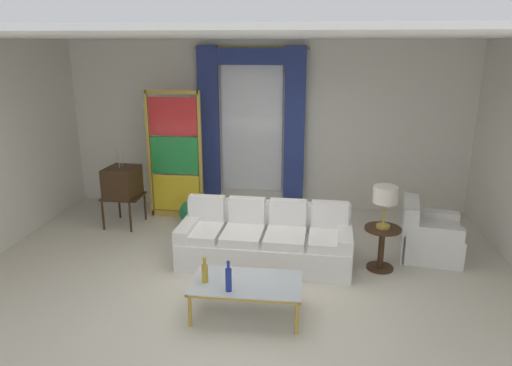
{
  "coord_description": "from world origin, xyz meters",
  "views": [
    {
      "loc": [
        0.85,
        -5.43,
        2.94
      ],
      "look_at": [
        0.07,
        0.9,
        1.05
      ],
      "focal_mm": 33.23,
      "sensor_mm": 36.0,
      "label": 1
    }
  ],
  "objects_px": {
    "coffee_table": "(247,284)",
    "bottle_crystal_tall": "(205,272)",
    "peacock_figurine": "(190,214)",
    "round_side_table": "(382,244)",
    "couch_white_long": "(266,240)",
    "bottle_blue_decanter": "(229,278)",
    "stained_glass_divider": "(175,158)",
    "table_lamp_brass": "(385,197)",
    "vintage_tv": "(122,183)",
    "armchair_white": "(427,237)"
  },
  "relations": [
    {
      "from": "stained_glass_divider",
      "to": "bottle_crystal_tall",
      "type": "bearing_deg",
      "value": -68.37
    },
    {
      "from": "bottle_crystal_tall",
      "to": "peacock_figurine",
      "type": "distance_m",
      "value": 2.75
    },
    {
      "from": "bottle_crystal_tall",
      "to": "peacock_figurine",
      "type": "relative_size",
      "value": 0.5
    },
    {
      "from": "stained_glass_divider",
      "to": "table_lamp_brass",
      "type": "bearing_deg",
      "value": -26.42
    },
    {
      "from": "round_side_table",
      "to": "table_lamp_brass",
      "type": "bearing_deg",
      "value": -26.57
    },
    {
      "from": "coffee_table",
      "to": "round_side_table",
      "type": "relative_size",
      "value": 2.05
    },
    {
      "from": "couch_white_long",
      "to": "stained_glass_divider",
      "type": "distance_m",
      "value": 2.46
    },
    {
      "from": "couch_white_long",
      "to": "armchair_white",
      "type": "distance_m",
      "value": 2.31
    },
    {
      "from": "vintage_tv",
      "to": "peacock_figurine",
      "type": "distance_m",
      "value": 1.23
    },
    {
      "from": "coffee_table",
      "to": "bottle_blue_decanter",
      "type": "xyz_separation_m",
      "value": [
        -0.16,
        -0.22,
        0.18
      ]
    },
    {
      "from": "armchair_white",
      "to": "round_side_table",
      "type": "relative_size",
      "value": 1.58
    },
    {
      "from": "bottle_blue_decanter",
      "to": "peacock_figurine",
      "type": "relative_size",
      "value": 0.59
    },
    {
      "from": "stained_glass_divider",
      "to": "coffee_table",
      "type": "bearing_deg",
      "value": -60.87
    },
    {
      "from": "peacock_figurine",
      "to": "stained_glass_divider",
      "type": "bearing_deg",
      "value": 128.86
    },
    {
      "from": "peacock_figurine",
      "to": "round_side_table",
      "type": "bearing_deg",
      "value": -22.18
    },
    {
      "from": "armchair_white",
      "to": "table_lamp_brass",
      "type": "relative_size",
      "value": 1.65
    },
    {
      "from": "coffee_table",
      "to": "vintage_tv",
      "type": "distance_m",
      "value": 3.48
    },
    {
      "from": "bottle_crystal_tall",
      "to": "round_side_table",
      "type": "xyz_separation_m",
      "value": [
        2.09,
        1.4,
        -0.17
      ]
    },
    {
      "from": "bottle_crystal_tall",
      "to": "vintage_tv",
      "type": "xyz_separation_m",
      "value": [
        -1.96,
        2.54,
        0.2
      ]
    },
    {
      "from": "couch_white_long",
      "to": "bottle_blue_decanter",
      "type": "bearing_deg",
      "value": -98.01
    },
    {
      "from": "round_side_table",
      "to": "vintage_tv",
      "type": "bearing_deg",
      "value": 164.29
    },
    {
      "from": "vintage_tv",
      "to": "round_side_table",
      "type": "xyz_separation_m",
      "value": [
        4.05,
        -1.14,
        -0.37
      ]
    },
    {
      "from": "stained_glass_divider",
      "to": "peacock_figurine",
      "type": "distance_m",
      "value": 1.01
    },
    {
      "from": "bottle_crystal_tall",
      "to": "coffee_table",
      "type": "bearing_deg",
      "value": 7.38
    },
    {
      "from": "bottle_crystal_tall",
      "to": "armchair_white",
      "type": "distance_m",
      "value": 3.39
    },
    {
      "from": "couch_white_long",
      "to": "round_side_table",
      "type": "bearing_deg",
      "value": -2.02
    },
    {
      "from": "armchair_white",
      "to": "peacock_figurine",
      "type": "height_order",
      "value": "armchair_white"
    },
    {
      "from": "armchair_white",
      "to": "stained_glass_divider",
      "type": "bearing_deg",
      "value": 164.22
    },
    {
      "from": "stained_glass_divider",
      "to": "round_side_table",
      "type": "bearing_deg",
      "value": -26.42
    },
    {
      "from": "couch_white_long",
      "to": "peacock_figurine",
      "type": "relative_size",
      "value": 3.94
    },
    {
      "from": "stained_glass_divider",
      "to": "armchair_white",
      "type": "bearing_deg",
      "value": -15.78
    },
    {
      "from": "bottle_blue_decanter",
      "to": "peacock_figurine",
      "type": "bearing_deg",
      "value": 112.53
    },
    {
      "from": "vintage_tv",
      "to": "coffee_table",
      "type": "bearing_deg",
      "value": -45.71
    },
    {
      "from": "bottle_blue_decanter",
      "to": "vintage_tv",
      "type": "xyz_separation_m",
      "value": [
        -2.26,
        2.7,
        0.17
      ]
    },
    {
      "from": "vintage_tv",
      "to": "armchair_white",
      "type": "relative_size",
      "value": 1.43
    },
    {
      "from": "coffee_table",
      "to": "bottle_crystal_tall",
      "type": "xyz_separation_m",
      "value": [
        -0.45,
        -0.06,
        0.15
      ]
    },
    {
      "from": "bottle_crystal_tall",
      "to": "vintage_tv",
      "type": "distance_m",
      "value": 3.22
    },
    {
      "from": "peacock_figurine",
      "to": "table_lamp_brass",
      "type": "relative_size",
      "value": 1.05
    },
    {
      "from": "round_side_table",
      "to": "coffee_table",
      "type": "bearing_deg",
      "value": -140.64
    },
    {
      "from": "coffee_table",
      "to": "table_lamp_brass",
      "type": "xyz_separation_m",
      "value": [
        1.63,
        1.34,
        0.65
      ]
    },
    {
      "from": "bottle_crystal_tall",
      "to": "table_lamp_brass",
      "type": "distance_m",
      "value": 2.56
    },
    {
      "from": "coffee_table",
      "to": "armchair_white",
      "type": "relative_size",
      "value": 1.3
    },
    {
      "from": "coffee_table",
      "to": "peacock_figurine",
      "type": "xyz_separation_m",
      "value": [
        -1.31,
        2.54,
        -0.16
      ]
    },
    {
      "from": "table_lamp_brass",
      "to": "bottle_blue_decanter",
      "type": "bearing_deg",
      "value": -138.95
    },
    {
      "from": "bottle_crystal_tall",
      "to": "vintage_tv",
      "type": "relative_size",
      "value": 0.22
    },
    {
      "from": "couch_white_long",
      "to": "round_side_table",
      "type": "relative_size",
      "value": 3.97
    },
    {
      "from": "bottle_blue_decanter",
      "to": "table_lamp_brass",
      "type": "relative_size",
      "value": 0.62
    },
    {
      "from": "armchair_white",
      "to": "stained_glass_divider",
      "type": "distance_m",
      "value": 4.22
    },
    {
      "from": "coffee_table",
      "to": "peacock_figurine",
      "type": "distance_m",
      "value": 2.86
    },
    {
      "from": "bottle_crystal_tall",
      "to": "stained_glass_divider",
      "type": "distance_m",
      "value": 3.31
    }
  ]
}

